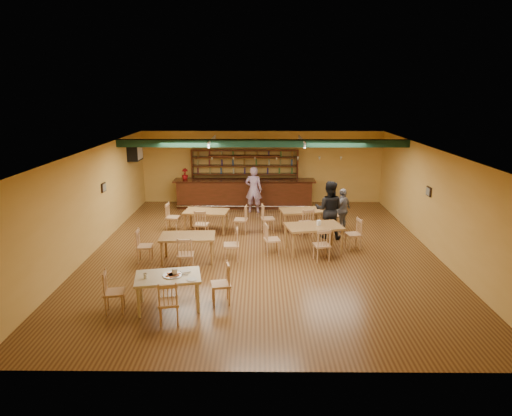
{
  "coord_description": "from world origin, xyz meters",
  "views": [
    {
      "loc": [
        -0.1,
        -12.72,
        4.66
      ],
      "look_at": [
        -0.21,
        0.6,
        1.15
      ],
      "focal_mm": 31.68,
      "sensor_mm": 36.0,
      "label": 1
    }
  ],
  "objects_px": {
    "bar_counter": "(244,193)",
    "patron_bar": "(254,190)",
    "dining_table_a": "(207,221)",
    "near_table": "(169,292)",
    "patron_right_a": "(329,210)",
    "dining_table_c": "(188,248)",
    "dining_table_b": "(301,220)",
    "dining_table_d": "(313,239)"
  },
  "relations": [
    {
      "from": "dining_table_c",
      "to": "patron_bar",
      "type": "relative_size",
      "value": 0.83
    },
    {
      "from": "bar_counter",
      "to": "patron_bar",
      "type": "xyz_separation_m",
      "value": [
        0.38,
        -0.83,
        0.34
      ]
    },
    {
      "from": "patron_bar",
      "to": "bar_counter",
      "type": "bearing_deg",
      "value": -56.46
    },
    {
      "from": "dining_table_a",
      "to": "dining_table_d",
      "type": "bearing_deg",
      "value": -22.95
    },
    {
      "from": "dining_table_b",
      "to": "patron_right_a",
      "type": "xyz_separation_m",
      "value": [
        0.8,
        -0.8,
        0.58
      ]
    },
    {
      "from": "near_table",
      "to": "patron_bar",
      "type": "xyz_separation_m",
      "value": [
        1.75,
        7.98,
        0.53
      ]
    },
    {
      "from": "dining_table_d",
      "to": "patron_bar",
      "type": "distance_m",
      "value": 4.8
    },
    {
      "from": "dining_table_d",
      "to": "near_table",
      "type": "relative_size",
      "value": 1.15
    },
    {
      "from": "dining_table_b",
      "to": "patron_bar",
      "type": "height_order",
      "value": "patron_bar"
    },
    {
      "from": "dining_table_a",
      "to": "patron_bar",
      "type": "distance_m",
      "value": 2.98
    },
    {
      "from": "patron_right_a",
      "to": "dining_table_a",
      "type": "bearing_deg",
      "value": 6.15
    },
    {
      "from": "dining_table_d",
      "to": "patron_bar",
      "type": "height_order",
      "value": "patron_bar"
    },
    {
      "from": "bar_counter",
      "to": "dining_table_c",
      "type": "xyz_separation_m",
      "value": [
        -1.37,
        -6.03,
        -0.19
      ]
    },
    {
      "from": "dining_table_c",
      "to": "patron_bar",
      "type": "distance_m",
      "value": 5.51
    },
    {
      "from": "dining_table_a",
      "to": "dining_table_d",
      "type": "distance_m",
      "value": 3.89
    },
    {
      "from": "dining_table_b",
      "to": "dining_table_c",
      "type": "distance_m",
      "value": 4.49
    },
    {
      "from": "dining_table_b",
      "to": "dining_table_c",
      "type": "relative_size",
      "value": 0.95
    },
    {
      "from": "bar_counter",
      "to": "patron_bar",
      "type": "height_order",
      "value": "patron_bar"
    },
    {
      "from": "bar_counter",
      "to": "near_table",
      "type": "relative_size",
      "value": 4.09
    },
    {
      "from": "dining_table_a",
      "to": "patron_right_a",
      "type": "relative_size",
      "value": 0.78
    },
    {
      "from": "dining_table_c",
      "to": "patron_right_a",
      "type": "distance_m",
      "value": 4.75
    },
    {
      "from": "patron_right_a",
      "to": "bar_counter",
      "type": "bearing_deg",
      "value": -39.36
    },
    {
      "from": "bar_counter",
      "to": "dining_table_b",
      "type": "height_order",
      "value": "bar_counter"
    },
    {
      "from": "dining_table_b",
      "to": "dining_table_c",
      "type": "height_order",
      "value": "dining_table_c"
    },
    {
      "from": "bar_counter",
      "to": "dining_table_d",
      "type": "distance_m",
      "value": 5.68
    },
    {
      "from": "dining_table_d",
      "to": "near_table",
      "type": "bearing_deg",
      "value": -146.68
    },
    {
      "from": "bar_counter",
      "to": "patron_right_a",
      "type": "xyz_separation_m",
      "value": [
        2.84,
        -3.9,
        0.37
      ]
    },
    {
      "from": "dining_table_c",
      "to": "dining_table_d",
      "type": "distance_m",
      "value": 3.67
    },
    {
      "from": "bar_counter",
      "to": "dining_table_b",
      "type": "relative_size",
      "value": 4.0
    },
    {
      "from": "dining_table_b",
      "to": "near_table",
      "type": "bearing_deg",
      "value": -130.19
    },
    {
      "from": "patron_bar",
      "to": "dining_table_c",
      "type": "bearing_deg",
      "value": 80.11
    },
    {
      "from": "bar_counter",
      "to": "patron_right_a",
      "type": "height_order",
      "value": "patron_right_a"
    },
    {
      "from": "dining_table_a",
      "to": "dining_table_c",
      "type": "relative_size",
      "value": 0.97
    },
    {
      "from": "dining_table_b",
      "to": "dining_table_c",
      "type": "xyz_separation_m",
      "value": [
        -3.41,
        -2.92,
        0.02
      ]
    },
    {
      "from": "bar_counter",
      "to": "patron_right_a",
      "type": "distance_m",
      "value": 4.84
    },
    {
      "from": "near_table",
      "to": "bar_counter",
      "type": "bearing_deg",
      "value": 70.25
    },
    {
      "from": "dining_table_c",
      "to": "dining_table_a",
      "type": "bearing_deg",
      "value": 82.42
    },
    {
      "from": "dining_table_c",
      "to": "patron_right_a",
      "type": "height_order",
      "value": "patron_right_a"
    },
    {
      "from": "dining_table_a",
      "to": "bar_counter",
      "type": "bearing_deg",
      "value": 77.19
    },
    {
      "from": "dining_table_d",
      "to": "dining_table_a",
      "type": "bearing_deg",
      "value": 138.68
    },
    {
      "from": "dining_table_d",
      "to": "patron_right_a",
      "type": "distance_m",
      "value": 1.57
    },
    {
      "from": "dining_table_d",
      "to": "patron_bar",
      "type": "relative_size",
      "value": 0.89
    }
  ]
}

